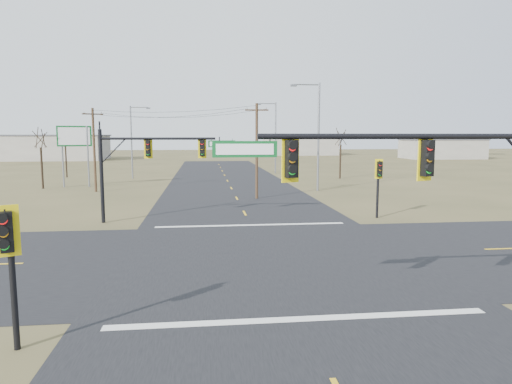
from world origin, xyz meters
TOP-DOWN VIEW (x-y plane):
  - ground at (0.00, 0.00)m, footprint 320.00×320.00m
  - road_ew at (0.00, 0.00)m, footprint 160.00×14.00m
  - road_ns at (0.00, 0.00)m, footprint 14.00×160.00m
  - stop_bar_near at (0.00, -7.50)m, footprint 12.00×0.40m
  - stop_bar_far at (0.00, 7.50)m, footprint 12.00×0.40m
  - mast_arm_near at (3.50, -8.23)m, footprint 10.33×0.57m
  - mast_arm_far at (-6.24, 9.56)m, footprint 8.82×0.44m
  - pedestal_signal_ne at (8.96, 9.04)m, footprint 0.56×0.49m
  - pedestal_signal_sw at (-7.97, -8.70)m, footprint 0.67×0.59m
  - utility_pole_near at (1.78, 19.65)m, footprint 2.08×0.25m
  - utility_pole_far at (-13.82, 26.59)m, footprint 1.91×0.97m
  - highway_sign at (-16.90, 31.15)m, footprint 3.42×1.21m
  - streetlight_a at (8.47, 24.81)m, footprint 3.05×0.36m
  - streetlight_b at (7.55, 46.75)m, footprint 2.95×0.47m
  - streetlight_c at (-12.09, 40.75)m, footprint 2.66×0.37m
  - bare_tree_a at (-20.10, 30.04)m, footprint 3.14×3.14m
  - bare_tree_b at (-21.43, 43.44)m, footprint 3.26×3.26m
  - bare_tree_c at (14.97, 37.56)m, footprint 3.61×3.61m
  - warehouse_left at (-40.00, 90.00)m, footprint 28.00×14.00m
  - warehouse_mid at (25.00, 110.00)m, footprint 20.00×12.00m
  - warehouse_right at (55.00, 85.00)m, footprint 18.00×10.00m

SIDE VIEW (x-z plane):
  - ground at x=0.00m, z-range 0.00..0.00m
  - road_ew at x=0.00m, z-range 0.00..0.02m
  - road_ns at x=0.00m, z-range 0.00..0.02m
  - stop_bar_near at x=0.00m, z-range 0.03..0.03m
  - stop_bar_far at x=0.00m, z-range 0.03..0.03m
  - warehouse_right at x=55.00m, z-range 0.00..4.50m
  - warehouse_mid at x=25.00m, z-range 0.00..5.00m
  - warehouse_left at x=-40.00m, z-range 0.00..5.50m
  - pedestal_signal_sw at x=-7.97m, z-range 0.95..4.90m
  - pedestal_signal_ne at x=8.96m, z-range 0.98..5.08m
  - utility_pole_far at x=-13.82m, z-range 0.20..8.58m
  - mast_arm_far at x=-6.24m, z-range 1.38..7.45m
  - utility_pole_near at x=1.78m, z-range 0.20..8.69m
  - mast_arm_near at x=3.50m, z-range 1.45..7.71m
  - highway_sign at x=-16.90m, z-range 1.34..8.05m
  - streetlight_c at x=-12.09m, z-range 0.58..10.07m
  - bare_tree_b at x=-21.43m, z-range 2.01..8.72m
  - bare_tree_a at x=-20.10m, z-range 2.01..8.92m
  - bare_tree_c at x=14.97m, z-range 1.99..9.00m
  - streetlight_b at x=7.55m, z-range 0.65..11.16m
  - streetlight_a at x=8.47m, z-range 0.67..11.59m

